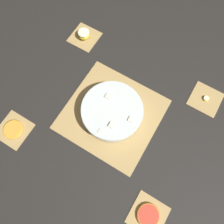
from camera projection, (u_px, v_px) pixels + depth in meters
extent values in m
plane|color=black|center=(112.00, 114.00, 1.05)|extent=(6.00, 6.00, 0.00)
cube|color=tan|center=(112.00, 114.00, 1.04)|extent=(0.43, 0.42, 0.01)
cube|color=brown|center=(142.00, 131.00, 1.02)|extent=(0.01, 0.41, 0.00)
cube|color=brown|center=(132.00, 125.00, 1.02)|extent=(0.01, 0.41, 0.00)
cube|color=brown|center=(122.00, 119.00, 1.03)|extent=(0.01, 0.41, 0.00)
cube|color=brown|center=(112.00, 114.00, 1.04)|extent=(0.01, 0.41, 0.00)
cube|color=brown|center=(102.00, 108.00, 1.05)|extent=(0.01, 0.41, 0.00)
cube|color=brown|center=(93.00, 103.00, 1.06)|extent=(0.01, 0.41, 0.00)
cube|color=brown|center=(84.00, 98.00, 1.07)|extent=(0.01, 0.41, 0.00)
cube|color=tan|center=(206.00, 99.00, 1.07)|extent=(0.14, 0.14, 0.01)
cube|color=brown|center=(214.00, 103.00, 1.06)|extent=(0.00, 0.14, 0.00)
cube|color=brown|center=(208.00, 100.00, 1.07)|extent=(0.00, 0.14, 0.00)
cube|color=brown|center=(203.00, 97.00, 1.07)|extent=(0.00, 0.14, 0.00)
cube|color=brown|center=(198.00, 95.00, 1.07)|extent=(0.00, 0.14, 0.00)
cube|color=tan|center=(85.00, 37.00, 1.19)|extent=(0.14, 0.14, 0.01)
cube|color=brown|center=(88.00, 39.00, 1.18)|extent=(0.00, 0.14, 0.00)
cube|color=brown|center=(81.00, 35.00, 1.19)|extent=(0.00, 0.14, 0.00)
cube|color=tan|center=(148.00, 215.00, 0.90)|extent=(0.14, 0.14, 0.01)
cube|color=brown|center=(153.00, 219.00, 0.90)|extent=(0.00, 0.14, 0.00)
cube|color=brown|center=(143.00, 212.00, 0.90)|extent=(0.00, 0.14, 0.00)
cube|color=tan|center=(14.00, 130.00, 1.02)|extent=(0.14, 0.14, 0.01)
cube|color=brown|center=(18.00, 132.00, 1.01)|extent=(0.00, 0.14, 0.00)
cube|color=brown|center=(10.00, 127.00, 1.02)|extent=(0.00, 0.14, 0.00)
cylinder|color=silver|center=(112.00, 112.00, 1.01)|extent=(0.28, 0.28, 0.07)
torus|color=silver|center=(112.00, 110.00, 0.99)|extent=(0.29, 0.29, 0.01)
cylinder|color=#F7EFC6|center=(129.00, 110.00, 1.01)|extent=(0.03, 0.03, 0.01)
cylinder|color=#F7EFC6|center=(120.00, 119.00, 1.01)|extent=(0.03, 0.03, 0.01)
cylinder|color=#F7EFC6|center=(100.00, 123.00, 0.99)|extent=(0.03, 0.03, 0.01)
cylinder|color=#F7EFC6|center=(120.00, 131.00, 1.00)|extent=(0.03, 0.03, 0.01)
cylinder|color=#F7EFC6|center=(106.00, 126.00, 1.00)|extent=(0.03, 0.03, 0.01)
cylinder|color=#F7EFC6|center=(102.00, 105.00, 1.03)|extent=(0.03, 0.03, 0.01)
cylinder|color=#F7EFC6|center=(124.00, 125.00, 0.99)|extent=(0.03, 0.03, 0.01)
cylinder|color=#F7EFC6|center=(117.00, 97.00, 1.00)|extent=(0.03, 0.03, 0.01)
cylinder|color=#F7EFC6|center=(112.00, 104.00, 1.04)|extent=(0.03, 0.03, 0.01)
cylinder|color=#F7EFC6|center=(121.00, 99.00, 1.05)|extent=(0.03, 0.03, 0.01)
cylinder|color=#F7EFC6|center=(121.00, 89.00, 1.03)|extent=(0.02, 0.02, 0.01)
cube|color=#EFEACC|center=(99.00, 113.00, 1.01)|extent=(0.02, 0.02, 0.02)
cube|color=#EFEACC|center=(112.00, 110.00, 1.01)|extent=(0.03, 0.03, 0.03)
cube|color=#EFEACC|center=(106.00, 97.00, 1.04)|extent=(0.02, 0.02, 0.02)
cube|color=#EFEACC|center=(108.00, 97.00, 1.00)|extent=(0.02, 0.02, 0.02)
cube|color=#EFEACC|center=(112.00, 126.00, 0.96)|extent=(0.02, 0.02, 0.02)
cube|color=#EFEACC|center=(101.00, 132.00, 0.95)|extent=(0.02, 0.02, 0.02)
cube|color=#EFEACC|center=(127.00, 99.00, 1.01)|extent=(0.03, 0.03, 0.03)
cube|color=#EFEACC|center=(122.00, 104.00, 1.03)|extent=(0.02, 0.02, 0.02)
cube|color=#EFEACC|center=(114.00, 94.00, 1.04)|extent=(0.03, 0.03, 0.03)
cube|color=#EFEACC|center=(105.00, 90.00, 1.02)|extent=(0.02, 0.02, 0.02)
cube|color=#EFEACC|center=(131.00, 121.00, 0.97)|extent=(0.02, 0.02, 0.02)
cube|color=#EFEACC|center=(92.00, 102.00, 1.04)|extent=(0.03, 0.03, 0.03)
ellipsoid|color=red|center=(111.00, 117.00, 0.99)|extent=(0.03, 0.02, 0.01)
ellipsoid|color=#F9A338|center=(95.00, 95.00, 1.01)|extent=(0.03, 0.02, 0.01)
ellipsoid|color=#F9A338|center=(111.00, 117.00, 1.02)|extent=(0.03, 0.02, 0.01)
ellipsoid|color=#F9A338|center=(123.00, 105.00, 0.99)|extent=(0.03, 0.02, 0.02)
ellipsoid|color=#F9A338|center=(106.00, 122.00, 0.98)|extent=(0.03, 0.01, 0.01)
ellipsoid|color=#F9A338|center=(120.00, 110.00, 1.03)|extent=(0.03, 0.02, 0.01)
ellipsoid|color=gold|center=(84.00, 34.00, 1.17)|extent=(0.07, 0.07, 0.04)
cylinder|color=#EFEACC|center=(84.00, 32.00, 1.15)|extent=(0.06, 0.06, 0.00)
cylinder|color=#F9A338|center=(13.00, 129.00, 1.01)|extent=(0.08, 0.08, 0.01)
torus|color=#F4A82D|center=(13.00, 129.00, 1.01)|extent=(0.09, 0.09, 0.01)
cylinder|color=#F7EFC6|center=(206.00, 98.00, 1.06)|extent=(0.03, 0.03, 0.01)
torus|color=yellow|center=(206.00, 98.00, 1.06)|extent=(0.03, 0.03, 0.01)
cylinder|color=red|center=(148.00, 215.00, 0.89)|extent=(0.09, 0.09, 0.01)
torus|color=orange|center=(148.00, 215.00, 0.89)|extent=(0.10, 0.10, 0.01)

